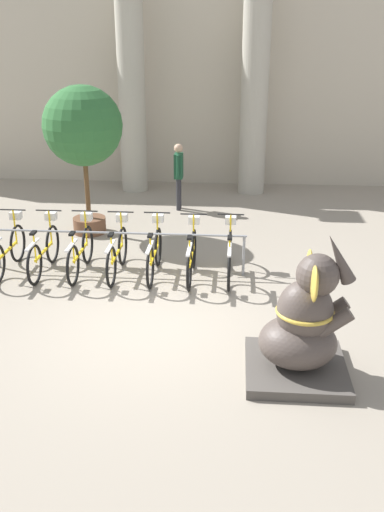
{
  "coord_description": "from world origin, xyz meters",
  "views": [
    {
      "loc": [
        1.17,
        -7.53,
        4.17
      ],
      "look_at": [
        0.55,
        0.33,
        1.0
      ],
      "focal_mm": 40.0,
      "sensor_mm": 36.0,
      "label": 1
    }
  ],
  "objects_px": {
    "bicycle_1": "(44,250)",
    "bicycle_0": "(8,249)",
    "bicycle_2": "(81,251)",
    "potted_tree": "(83,130)",
    "bicycle_4": "(155,253)",
    "person_pedestrian": "(179,171)",
    "bicycle_5": "(192,255)",
    "elephant_statue": "(303,328)",
    "bicycle_3": "(117,252)",
    "bicycle_6": "(230,255)"
  },
  "relations": [
    {
      "from": "bicycle_1",
      "to": "bicycle_0",
      "type": "bearing_deg",
      "value": -178.79
    },
    {
      "from": "bicycle_0",
      "to": "bicycle_2",
      "type": "xyz_separation_m",
      "value": [
        1.34,
        0.03,
        0.0
      ]
    },
    {
      "from": "potted_tree",
      "to": "bicycle_1",
      "type": "bearing_deg",
      "value": -97.15
    },
    {
      "from": "potted_tree",
      "to": "bicycle_4",
      "type": "bearing_deg",
      "value": -51.29
    },
    {
      "from": "person_pedestrian",
      "to": "bicycle_2",
      "type": "bearing_deg",
      "value": -108.86
    },
    {
      "from": "bicycle_0",
      "to": "bicycle_1",
      "type": "bearing_deg",
      "value": 1.21
    },
    {
      "from": "person_pedestrian",
      "to": "bicycle_5",
      "type": "bearing_deg",
      "value": -81.1
    },
    {
      "from": "bicycle_1",
      "to": "bicycle_4",
      "type": "height_order",
      "value": "same"
    },
    {
      "from": "bicycle_0",
      "to": "bicycle_4",
      "type": "height_order",
      "value": "same"
    },
    {
      "from": "bicycle_0",
      "to": "bicycle_2",
      "type": "height_order",
      "value": "same"
    },
    {
      "from": "bicycle_1",
      "to": "person_pedestrian",
      "type": "bearing_deg",
      "value": 63.17
    },
    {
      "from": "bicycle_4",
      "to": "bicycle_1",
      "type": "bearing_deg",
      "value": -179.31
    },
    {
      "from": "bicycle_2",
      "to": "elephant_statue",
      "type": "xyz_separation_m",
      "value": [
        3.65,
        -2.99,
        0.24
      ]
    },
    {
      "from": "bicycle_0",
      "to": "bicycle_1",
      "type": "xyz_separation_m",
      "value": [
        0.67,
        0.01,
        0.0
      ]
    },
    {
      "from": "bicycle_3",
      "to": "elephant_statue",
      "type": "bearing_deg",
      "value": -45.08
    },
    {
      "from": "bicycle_1",
      "to": "potted_tree",
      "type": "xyz_separation_m",
      "value": [
        0.27,
        2.19,
        1.8
      ]
    },
    {
      "from": "bicycle_3",
      "to": "elephant_statue",
      "type": "distance_m",
      "value": 4.22
    },
    {
      "from": "bicycle_0",
      "to": "bicycle_6",
      "type": "relative_size",
      "value": 1.0
    },
    {
      "from": "bicycle_3",
      "to": "bicycle_5",
      "type": "distance_m",
      "value": 1.34
    },
    {
      "from": "bicycle_1",
      "to": "potted_tree",
      "type": "height_order",
      "value": "potted_tree"
    },
    {
      "from": "bicycle_1",
      "to": "bicycle_4",
      "type": "bearing_deg",
      "value": 0.69
    },
    {
      "from": "bicycle_5",
      "to": "bicycle_1",
      "type": "bearing_deg",
      "value": 179.64
    },
    {
      "from": "bicycle_6",
      "to": "potted_tree",
      "type": "relative_size",
      "value": 0.56
    },
    {
      "from": "bicycle_1",
      "to": "bicycle_6",
      "type": "relative_size",
      "value": 1.0
    },
    {
      "from": "person_pedestrian",
      "to": "bicycle_3",
      "type": "bearing_deg",
      "value": -99.92
    },
    {
      "from": "bicycle_2",
      "to": "potted_tree",
      "type": "distance_m",
      "value": 2.85
    },
    {
      "from": "bicycle_0",
      "to": "bicycle_1",
      "type": "distance_m",
      "value": 0.67
    },
    {
      "from": "bicycle_4",
      "to": "potted_tree",
      "type": "xyz_separation_m",
      "value": [
        -1.74,
        2.17,
        1.8
      ]
    },
    {
      "from": "bicycle_6",
      "to": "bicycle_4",
      "type": "bearing_deg",
      "value": 179.9
    },
    {
      "from": "bicycle_6",
      "to": "potted_tree",
      "type": "distance_m",
      "value": 4.17
    },
    {
      "from": "bicycle_0",
      "to": "person_pedestrian",
      "type": "xyz_separation_m",
      "value": [
        2.72,
        4.06,
        0.54
      ]
    },
    {
      "from": "bicycle_1",
      "to": "bicycle_2",
      "type": "distance_m",
      "value": 0.67
    },
    {
      "from": "bicycle_2",
      "to": "bicycle_3",
      "type": "bearing_deg",
      "value": -0.51
    },
    {
      "from": "bicycle_5",
      "to": "elephant_statue",
      "type": "relative_size",
      "value": 0.89
    },
    {
      "from": "bicycle_0",
      "to": "person_pedestrian",
      "type": "relative_size",
      "value": 1.08
    },
    {
      "from": "bicycle_4",
      "to": "bicycle_6",
      "type": "bearing_deg",
      "value": -0.1
    },
    {
      "from": "elephant_statue",
      "to": "bicycle_5",
      "type": "bearing_deg",
      "value": 118.98
    },
    {
      "from": "bicycle_2",
      "to": "person_pedestrian",
      "type": "bearing_deg",
      "value": 71.14
    },
    {
      "from": "bicycle_2",
      "to": "elephant_statue",
      "type": "bearing_deg",
      "value": -39.36
    },
    {
      "from": "bicycle_4",
      "to": "bicycle_5",
      "type": "relative_size",
      "value": 1.0
    },
    {
      "from": "bicycle_0",
      "to": "elephant_statue",
      "type": "distance_m",
      "value": 5.8
    },
    {
      "from": "bicycle_5",
      "to": "person_pedestrian",
      "type": "bearing_deg",
      "value": 98.9
    },
    {
      "from": "bicycle_0",
      "to": "bicycle_5",
      "type": "height_order",
      "value": "same"
    },
    {
      "from": "bicycle_1",
      "to": "bicycle_3",
      "type": "bearing_deg",
      "value": 0.59
    },
    {
      "from": "bicycle_6",
      "to": "bicycle_0",
      "type": "bearing_deg",
      "value": -179.49
    },
    {
      "from": "bicycle_3",
      "to": "potted_tree",
      "type": "xyz_separation_m",
      "value": [
        -1.07,
        2.18,
        1.8
      ]
    },
    {
      "from": "bicycle_0",
      "to": "potted_tree",
      "type": "xyz_separation_m",
      "value": [
        0.94,
        2.2,
        1.8
      ]
    },
    {
      "from": "bicycle_1",
      "to": "bicycle_2",
      "type": "xyz_separation_m",
      "value": [
        0.67,
        0.02,
        0.0
      ]
    },
    {
      "from": "bicycle_2",
      "to": "bicycle_3",
      "type": "relative_size",
      "value": 1.0
    },
    {
      "from": "elephant_statue",
      "to": "potted_tree",
      "type": "distance_m",
      "value": 6.74
    }
  ]
}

